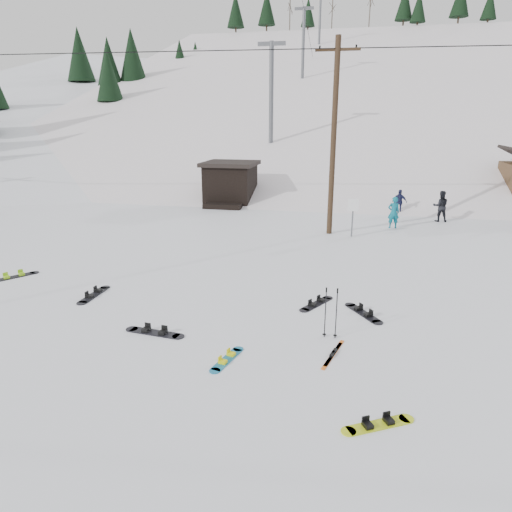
# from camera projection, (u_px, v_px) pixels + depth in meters

# --- Properties ---
(ground) EXTENTS (200.00, 200.00, 0.00)m
(ground) POSITION_uv_depth(u_px,v_px,m) (195.00, 380.00, 9.99)
(ground) COLOR white
(ground) RESTS_ON ground
(ski_slope) EXTENTS (60.00, 85.24, 65.97)m
(ski_slope) POSITION_uv_depth(u_px,v_px,m) (330.00, 246.00, 64.86)
(ski_slope) COLOR white
(ski_slope) RESTS_ON ground
(ridge_left) EXTENTS (47.54, 95.03, 58.38)m
(ridge_left) POSITION_uv_depth(u_px,v_px,m) (74.00, 238.00, 65.47)
(ridge_left) COLOR white
(ridge_left) RESTS_ON ground
(treeline_left) EXTENTS (20.00, 64.00, 10.00)m
(treeline_left) POSITION_uv_depth(u_px,v_px,m) (39.00, 166.00, 54.39)
(treeline_left) COLOR black
(treeline_left) RESTS_ON ground
(treeline_crest) EXTENTS (50.00, 6.00, 10.00)m
(treeline_crest) POSITION_uv_depth(u_px,v_px,m) (343.00, 147.00, 90.33)
(treeline_crest) COLOR black
(treeline_crest) RESTS_ON ski_slope
(utility_pole) EXTENTS (2.00, 0.26, 9.00)m
(utility_pole) POSITION_uv_depth(u_px,v_px,m) (334.00, 136.00, 21.29)
(utility_pole) COLOR #3A2819
(utility_pole) RESTS_ON ground
(trail_sign) EXTENTS (0.50, 0.09, 1.85)m
(trail_sign) POSITION_uv_depth(u_px,v_px,m) (353.00, 211.00, 21.66)
(trail_sign) COLOR #595B60
(trail_sign) RESTS_ON ground
(lift_hut) EXTENTS (3.40, 4.10, 2.75)m
(lift_hut) POSITION_uv_depth(u_px,v_px,m) (230.00, 183.00, 30.19)
(lift_hut) COLOR black
(lift_hut) RESTS_ON ground
(lift_tower_near) EXTENTS (2.20, 0.36, 8.00)m
(lift_tower_near) POSITION_uv_depth(u_px,v_px,m) (271.00, 87.00, 36.56)
(lift_tower_near) COLOR #595B60
(lift_tower_near) RESTS_ON ski_slope
(lift_tower_mid) EXTENTS (2.20, 0.36, 8.00)m
(lift_tower_mid) POSITION_uv_depth(u_px,v_px,m) (303.00, 39.00, 53.35)
(lift_tower_mid) COLOR #595B60
(lift_tower_mid) RESTS_ON ski_slope
(lift_tower_far) EXTENTS (2.20, 0.36, 8.00)m
(lift_tower_far) POSITION_uv_depth(u_px,v_px,m) (320.00, 14.00, 70.14)
(lift_tower_far) COLOR #595B60
(lift_tower_far) RESTS_ON ski_slope
(hero_snowboard) EXTENTS (0.52, 1.35, 0.10)m
(hero_snowboard) POSITION_uv_depth(u_px,v_px,m) (227.00, 359.00, 10.80)
(hero_snowboard) COLOR teal
(hero_snowboard) RESTS_ON ground
(hero_skis) EXTENTS (0.48, 1.55, 0.08)m
(hero_skis) POSITION_uv_depth(u_px,v_px,m) (333.00, 354.00, 11.05)
(hero_skis) COLOR #E25B17
(hero_skis) RESTS_ON ground
(ski_poles) EXTENTS (0.38, 0.10, 1.38)m
(ski_poles) POSITION_uv_depth(u_px,v_px,m) (331.00, 312.00, 11.72)
(ski_poles) COLOR black
(ski_poles) RESTS_ON ground
(board_scatter_a) EXTENTS (1.71, 0.46, 0.12)m
(board_scatter_a) POSITION_uv_depth(u_px,v_px,m) (155.00, 332.00, 12.14)
(board_scatter_a) COLOR black
(board_scatter_a) RESTS_ON ground
(board_scatter_b) EXTENTS (0.32, 1.70, 0.12)m
(board_scatter_b) POSITION_uv_depth(u_px,v_px,m) (94.00, 294.00, 14.73)
(board_scatter_b) COLOR black
(board_scatter_b) RESTS_ON ground
(board_scatter_c) EXTENTS (1.09, 1.46, 0.12)m
(board_scatter_c) POSITION_uv_depth(u_px,v_px,m) (14.00, 276.00, 16.40)
(board_scatter_c) COLOR black
(board_scatter_c) RESTS_ON ground
(board_scatter_d) EXTENTS (1.09, 1.42, 0.12)m
(board_scatter_d) POSITION_uv_depth(u_px,v_px,m) (363.00, 313.00, 13.35)
(board_scatter_d) COLOR black
(board_scatter_d) RESTS_ON ground
(board_scatter_e) EXTENTS (1.35, 0.90, 0.11)m
(board_scatter_e) POSITION_uv_depth(u_px,v_px,m) (378.00, 424.00, 8.50)
(board_scatter_e) COLOR #DAF21A
(board_scatter_e) RESTS_ON ground
(board_scatter_f) EXTENTS (0.92, 1.44, 0.11)m
(board_scatter_f) POSITION_uv_depth(u_px,v_px,m) (316.00, 303.00, 14.02)
(board_scatter_f) COLOR black
(board_scatter_f) RESTS_ON ground
(skier_teal) EXTENTS (0.66, 0.50, 1.64)m
(skier_teal) POSITION_uv_depth(u_px,v_px,m) (394.00, 212.00, 23.50)
(skier_teal) COLOR #0B6377
(skier_teal) RESTS_ON ground
(skier_dark) EXTENTS (0.86, 0.68, 1.70)m
(skier_dark) POSITION_uv_depth(u_px,v_px,m) (441.00, 206.00, 25.01)
(skier_dark) COLOR black
(skier_dark) RESTS_ON ground
(skier_navy) EXTENTS (0.92, 0.57, 1.46)m
(skier_navy) POSITION_uv_depth(u_px,v_px,m) (400.00, 202.00, 26.97)
(skier_navy) COLOR #191D40
(skier_navy) RESTS_ON ground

